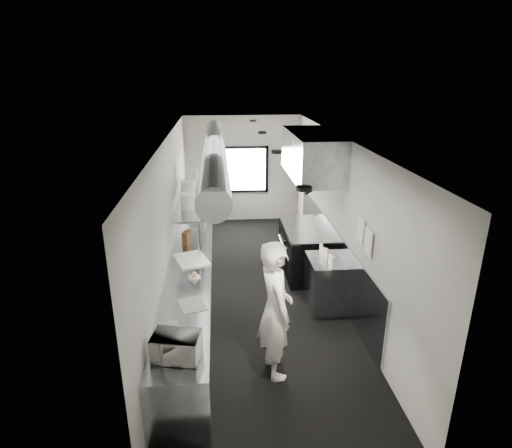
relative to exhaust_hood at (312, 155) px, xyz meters
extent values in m
cube|color=black|center=(-1.10, -0.70, -2.39)|extent=(3.00, 8.00, 0.01)
cube|color=silver|center=(-1.10, -0.70, 0.41)|extent=(3.00, 8.00, 0.01)
cube|color=#B0AFA7|center=(-1.10, 3.30, -0.99)|extent=(3.00, 0.02, 2.80)
cube|color=#B0AFA7|center=(-1.10, -4.70, -0.99)|extent=(3.00, 0.02, 2.80)
cube|color=#B0AFA7|center=(-2.60, -0.70, -0.99)|extent=(0.02, 8.00, 2.80)
cube|color=#B0AFA7|center=(0.40, -0.70, -0.99)|extent=(0.02, 8.00, 2.80)
cube|color=gray|center=(0.38, -0.40, -1.84)|extent=(0.03, 5.50, 1.10)
cylinder|color=gray|center=(-1.80, -0.30, 0.16)|extent=(0.40, 6.40, 0.40)
cube|color=white|center=(-1.10, 3.26, -0.99)|extent=(1.20, 0.03, 1.10)
cube|color=black|center=(-1.10, 3.28, -0.42)|extent=(1.36, 0.03, 0.08)
cube|color=black|center=(-1.10, 3.28, -1.57)|extent=(1.36, 0.03, 0.08)
cube|color=black|center=(-1.74, 3.28, -0.99)|extent=(0.08, 0.03, 1.25)
cube|color=black|center=(-0.46, 3.28, -0.99)|extent=(0.08, 0.03, 1.25)
cube|color=gray|center=(0.00, 0.00, 0.01)|extent=(0.80, 2.20, 0.80)
cube|color=gray|center=(-0.38, 0.00, -0.38)|extent=(0.05, 2.20, 0.05)
cube|color=black|center=(-0.08, 0.00, -0.33)|extent=(0.50, 2.10, 0.28)
cube|color=gray|center=(-2.25, -1.20, -1.94)|extent=(0.70, 6.00, 0.90)
cube|color=gray|center=(-2.30, 0.30, -0.84)|extent=(0.45, 3.00, 0.04)
cylinder|color=gray|center=(-2.10, -1.10, -1.17)|extent=(0.04, 0.04, 0.66)
cylinder|color=gray|center=(-2.10, 0.30, -1.17)|extent=(0.04, 0.04, 0.66)
cylinder|color=gray|center=(-2.10, 1.70, -1.17)|extent=(0.04, 0.04, 0.66)
cube|color=black|center=(-0.05, 0.00, -1.94)|extent=(0.85, 1.60, 0.90)
cube|color=gray|center=(-0.05, 0.00, -1.47)|extent=(0.85, 1.60, 0.04)
cube|color=gray|center=(-0.46, 0.00, -1.94)|extent=(0.03, 1.55, 0.80)
cylinder|color=gray|center=(-0.49, 0.00, -1.84)|extent=(0.03, 1.30, 0.03)
cube|color=gray|center=(0.05, -1.40, -1.94)|extent=(0.65, 0.80, 0.90)
cube|color=gray|center=(-2.25, 2.50, -1.94)|extent=(0.70, 1.20, 0.90)
cube|color=silver|center=(0.37, -1.90, -0.79)|extent=(0.02, 0.28, 0.38)
cube|color=silver|center=(0.37, -2.25, -0.84)|extent=(0.02, 0.28, 0.38)
imported|color=white|center=(-1.06, -2.97, -1.44)|extent=(0.57, 0.76, 1.91)
imported|color=silver|center=(-2.25, -3.76, -1.35)|extent=(0.54, 0.44, 0.29)
cylinder|color=#A2AB9D|center=(-2.35, -3.22, -1.44)|extent=(0.18, 0.18, 0.10)
cylinder|color=#A2AB9D|center=(-2.35, -3.24, -1.45)|extent=(0.13, 0.13, 0.09)
cube|color=silver|center=(-2.14, -2.66, -1.49)|extent=(0.43, 0.49, 0.01)
cylinder|color=silver|center=(-2.15, -1.86, -1.48)|extent=(0.19, 0.19, 0.02)
sphere|color=#E3C477|center=(-2.15, -1.86, -1.43)|extent=(0.08, 0.08, 0.08)
cube|color=white|center=(-2.23, -1.22, -1.48)|extent=(0.66, 0.76, 0.02)
cube|color=brown|center=(-2.35, -0.49, -1.37)|extent=(0.17, 0.24, 0.24)
cylinder|color=silver|center=(-2.30, -0.51, -0.68)|extent=(0.29, 0.29, 0.28)
cylinder|color=silver|center=(-2.32, 0.11, -0.65)|extent=(0.31, 0.31, 0.34)
cylinder|color=silver|center=(-2.32, 0.42, -0.67)|extent=(0.26, 0.26, 0.31)
cylinder|color=silver|center=(-2.28, 1.12, -0.63)|extent=(0.27, 0.27, 0.39)
cylinder|color=white|center=(0.03, -1.71, -1.39)|extent=(0.07, 0.07, 0.19)
cylinder|color=white|center=(0.03, -1.58, -1.41)|extent=(0.06, 0.06, 0.17)
cylinder|color=white|center=(0.01, -1.37, -1.40)|extent=(0.06, 0.06, 0.18)
cylinder|color=white|center=(-0.02, -1.26, -1.41)|extent=(0.07, 0.07, 0.16)
cylinder|color=white|center=(-0.01, -1.11, -1.41)|extent=(0.07, 0.07, 0.17)
camera|label=1|loc=(-1.74, -7.68, 1.47)|focal=29.64mm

